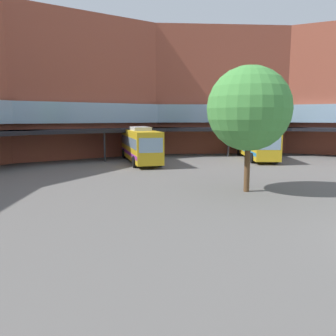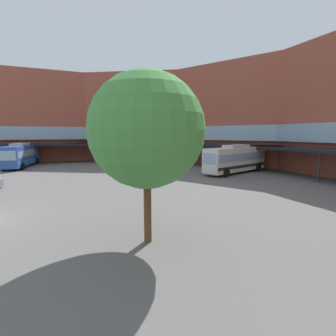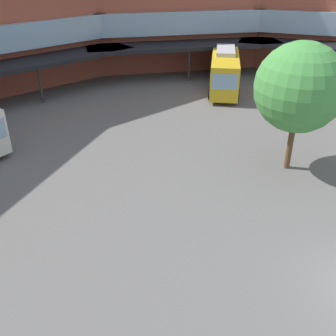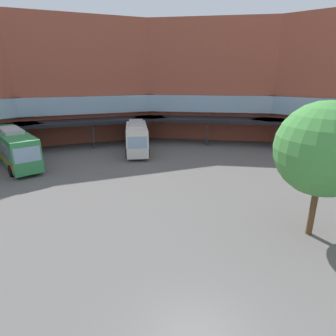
{
  "view_description": "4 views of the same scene",
  "coord_description": "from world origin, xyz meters",
  "px_view_note": "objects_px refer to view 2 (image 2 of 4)",
  "views": [
    {
      "loc": [
        -15.17,
        2.74,
        4.71
      ],
      "look_at": [
        2.9,
        12.18,
        1.73
      ],
      "focal_mm": 36.66,
      "sensor_mm": 36.0,
      "label": 1
    },
    {
      "loc": [
        17.14,
        4.52,
        5.13
      ],
      "look_at": [
        1.91,
        11.39,
        2.83
      ],
      "focal_mm": 26.47,
      "sensor_mm": 36.0,
      "label": 2
    },
    {
      "loc": [
        -14.02,
        -3.63,
        12.51
      ],
      "look_at": [
        -2.41,
        9.76,
        2.58
      ],
      "focal_mm": 42.59,
      "sensor_mm": 36.0,
      "label": 3
    },
    {
      "loc": [
        0.09,
        -7.61,
        9.18
      ],
      "look_at": [
        -2.74,
        11.78,
        2.62
      ],
      "focal_mm": 29.8,
      "sensor_mm": 36.0,
      "label": 4
    }
  ],
  "objects_px": {
    "bus_4": "(236,159)",
    "bus_5": "(21,155)",
    "bus_1": "(152,154)",
    "plaza_tree": "(147,131)"
  },
  "relations": [
    {
      "from": "bus_4",
      "to": "bus_5",
      "type": "height_order",
      "value": "bus_5"
    },
    {
      "from": "bus_4",
      "to": "bus_5",
      "type": "xyz_separation_m",
      "value": [
        -18.66,
        -26.6,
        0.0
      ]
    },
    {
      "from": "bus_4",
      "to": "bus_5",
      "type": "distance_m",
      "value": 32.49
    },
    {
      "from": "bus_5",
      "to": "bus_1",
      "type": "bearing_deg",
      "value": 80.68
    },
    {
      "from": "bus_5",
      "to": "bus_4",
      "type": "bearing_deg",
      "value": 66.22
    },
    {
      "from": "bus_5",
      "to": "plaza_tree",
      "type": "bearing_deg",
      "value": 25.93
    },
    {
      "from": "bus_5",
      "to": "plaza_tree",
      "type": "height_order",
      "value": "plaza_tree"
    },
    {
      "from": "bus_1",
      "to": "bus_5",
      "type": "relative_size",
      "value": 0.93
    },
    {
      "from": "bus_5",
      "to": "plaza_tree",
      "type": "relative_size",
      "value": 1.4
    },
    {
      "from": "plaza_tree",
      "to": "bus_1",
      "type": "bearing_deg",
      "value": 159.06
    }
  ]
}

